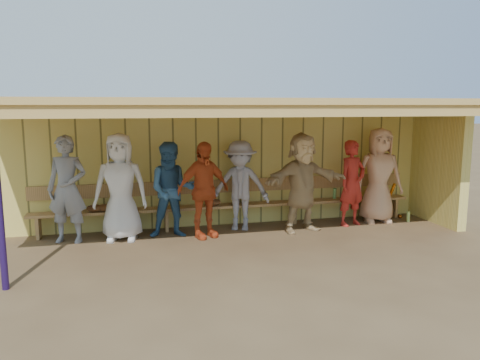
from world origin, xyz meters
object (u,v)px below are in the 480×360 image
player_c (172,190)px  player_d (203,190)px  bench (231,200)px  player_b (120,187)px  player_f (302,182)px  player_a (67,189)px  player_h (379,175)px  player_e (240,186)px  player_g (352,183)px

player_c → player_d: bearing=-10.8°
player_c → bench: player_c is taller
player_b → player_f: size_ratio=1.01×
player_a → player_d: size_ratio=1.08×
player_d → player_h: bearing=-16.1°
player_b → bench: 2.22m
player_e → player_f: bearing=0.4°
player_f → player_g: size_ratio=1.11×
player_a → player_e: player_a is taller
player_c → player_d: (0.55, -0.15, 0.00)m
player_a → player_h: 6.04m
player_b → player_c: player_b is taller
player_c → bench: (1.21, 0.54, -0.35)m
player_d → bench: player_d is taller
player_d → player_f: size_ratio=0.93×
player_b → bench: size_ratio=0.25×
player_b → player_a: bearing=-176.1°
player_b → player_h: 5.14m
player_a → bench: 3.08m
player_b → player_d: size_ratio=1.09×
player_g → player_b: bearing=161.9°
player_f → player_g: 1.16m
player_b → player_f: bearing=5.2°
player_a → player_f: size_ratio=1.00×
player_c → player_h: size_ratio=0.90×
player_c → player_e: 1.35m
player_a → player_d: player_a is taller
player_h → player_c: bearing=-168.0°
player_e → player_f: (1.11, -0.41, 0.08)m
player_a → bench: (3.02, 0.43, -0.42)m
player_d → bench: 1.02m
player_e → player_g: size_ratio=1.01×
player_d → player_h: (3.68, 0.30, 0.09)m
player_a → player_h: size_ratio=0.97×
player_b → player_d: bearing=1.4°
player_b → player_h: size_ratio=0.99×
player_b → player_c: bearing=6.6°
player_c → player_d: player_d is taller
player_b → bench: (2.12, 0.50, -0.43)m
player_b → player_e: bearing=13.8°
player_d → bench: size_ratio=0.23×
player_c → player_f: size_ratio=0.92×
player_a → player_b: bearing=11.2°
player_b → player_d: player_b is taller
player_g → player_h: player_h is taller
player_b → bench: bearing=22.0°
player_c → player_d: size_ratio=1.00×
player_b → player_f: 3.35m
player_g → player_e: bearing=156.8°
player_e → bench: 0.47m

